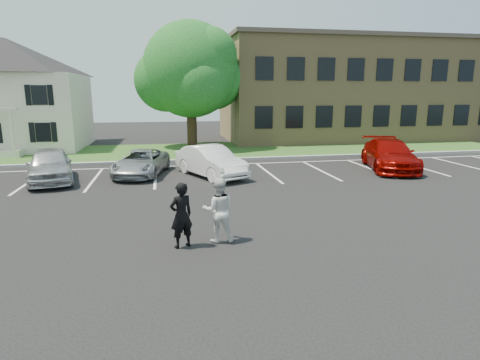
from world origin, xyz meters
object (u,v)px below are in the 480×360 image
Objects in this scene: house at (7,94)px; office_building at (353,90)px; car_silver_minivan at (141,163)px; car_silver_west at (50,165)px; tree at (192,72)px; car_white_sedan at (211,161)px; car_red_compact at (389,155)px; man_white_shirt at (218,210)px; man_black_suit at (181,215)px.

office_building is at bearing 4.28° from house.
car_silver_minivan is at bearing -50.01° from house.
tree is at bearing 41.21° from car_silver_west.
office_building is at bearing 20.47° from car_white_sedan.
house is at bearing 167.66° from car_red_compact.
car_silver_minivan is at bearing -142.54° from office_building.
car_white_sedan is (0.06, -10.16, -4.61)m from tree.
man_black_suit is at bearing 17.35° from man_white_shirt.
man_white_shirt is 13.42m from car_red_compact.
house is 5.91× the size of man_black_suit.
house reaches higher than man_black_suit.
man_black_suit is 0.33× the size of car_red_compact.
man_black_suit is at bearing -71.81° from car_silver_west.
office_building is 28.35m from man_black_suit.
car_silver_west is 4.04m from car_silver_minivan.
car_red_compact is at bearing -166.47° from man_black_suit.
car_red_compact reaches higher than car_silver_minivan.
car_white_sedan is (0.80, 8.63, -0.15)m from man_white_shirt.
tree is 1.94× the size of car_silver_west.
man_black_suit is 14.35m from car_red_compact.
man_black_suit is at bearing -126.36° from car_white_sedan.
house reaches higher than car_white_sedan.
office_building is at bearing -118.84° from man_white_shirt.
car_silver_west is at bearing -146.56° from office_building.
house is 18.05m from car_white_sedan.
office_building is at bearing 88.17° from car_red_compact.
house reaches higher than car_silver_west.
man_white_shirt is 0.40× the size of car_silver_minivan.
car_silver_minivan is 0.99× the size of car_white_sedan.
car_silver_west is at bearing -125.85° from tree.
car_silver_west is 16.70m from car_red_compact.
car_silver_west reaches higher than car_silver_minivan.
car_silver_minivan is 12.77m from car_red_compact.
man_white_shirt is at bearing -60.12° from house.
car_white_sedan is at bearing -126.39° from man_black_suit.
car_silver_west is at bearing -163.93° from car_red_compact.
man_white_shirt is at bearing -120.14° from car_white_sedan.
man_white_shirt is (12.03, -20.94, -2.95)m from house.
man_white_shirt is at bearing -123.20° from car_red_compact.
car_white_sedan is at bearing -43.83° from house.
tree is at bearing -163.62° from office_building.
tree reaches higher than man_white_shirt.
house is 2.31× the size of car_white_sedan.
car_white_sedan is 9.44m from car_red_compact.
car_red_compact is (12.74, -0.89, 0.16)m from car_silver_minivan.
man_black_suit is 10.56m from car_silver_west.
man_white_shirt reaches higher than car_red_compact.
car_silver_minivan is (-2.50, 9.58, -0.27)m from man_white_shirt.
car_red_compact is (16.70, -0.12, 0.00)m from car_silver_west.
car_white_sedan reaches higher than car_silver_minivan.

